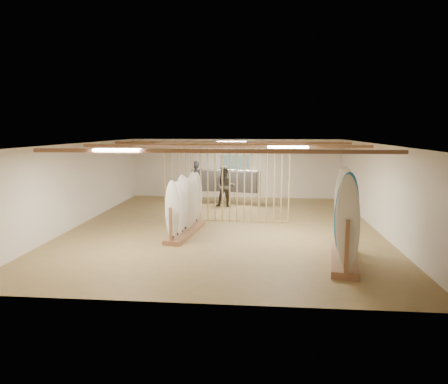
# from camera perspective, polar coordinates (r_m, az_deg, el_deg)

# --- Properties ---
(floor) EXTENTS (12.00, 12.00, 0.00)m
(floor) POSITION_cam_1_polar(r_m,az_deg,el_deg) (13.52, -0.00, -5.03)
(floor) COLOR olive
(floor) RESTS_ON ground
(ceiling) EXTENTS (12.00, 12.00, 0.00)m
(ceiling) POSITION_cam_1_polar(r_m,az_deg,el_deg) (13.13, -0.00, 6.91)
(ceiling) COLOR gray
(ceiling) RESTS_ON ground
(wall_back) EXTENTS (12.00, 0.00, 12.00)m
(wall_back) POSITION_cam_1_polar(r_m,az_deg,el_deg) (19.19, 1.60, 3.37)
(wall_back) COLOR white
(wall_back) RESTS_ON ground
(wall_front) EXTENTS (12.00, 0.00, 12.00)m
(wall_front) POSITION_cam_1_polar(r_m,az_deg,el_deg) (7.40, -4.15, -5.69)
(wall_front) COLOR white
(wall_front) RESTS_ON ground
(wall_left) EXTENTS (0.00, 12.00, 12.00)m
(wall_left) POSITION_cam_1_polar(r_m,az_deg,el_deg) (14.57, -19.99, 1.05)
(wall_left) COLOR white
(wall_left) RESTS_ON ground
(wall_right) EXTENTS (0.00, 12.00, 12.00)m
(wall_right) POSITION_cam_1_polar(r_m,az_deg,el_deg) (13.75, 21.24, 0.53)
(wall_right) COLOR white
(wall_right) RESTS_ON ground
(ceiling_slats) EXTENTS (9.50, 6.12, 0.10)m
(ceiling_slats) POSITION_cam_1_polar(r_m,az_deg,el_deg) (13.13, -0.00, 6.57)
(ceiling_slats) COLOR #926042
(ceiling_slats) RESTS_ON ground
(light_panels) EXTENTS (1.20, 0.35, 0.06)m
(light_panels) POSITION_cam_1_polar(r_m,az_deg,el_deg) (13.13, -0.00, 6.65)
(light_panels) COLOR white
(light_panels) RESTS_ON ground
(bamboo_partition) EXTENTS (4.45, 0.05, 2.78)m
(bamboo_partition) POSITION_cam_1_polar(r_m,az_deg,el_deg) (14.04, 0.29, 1.31)
(bamboo_partition) COLOR tan
(bamboo_partition) RESTS_ON ground
(poster) EXTENTS (1.40, 0.03, 0.90)m
(poster) POSITION_cam_1_polar(r_m,az_deg,el_deg) (19.16, 1.59, 3.96)
(poster) COLOR teal
(poster) RESTS_ON ground
(rack_left) EXTENTS (0.87, 2.69, 1.85)m
(rack_left) POSITION_cam_1_polar(r_m,az_deg,el_deg) (12.51, -5.56, -3.24)
(rack_left) COLOR #926042
(rack_left) RESTS_ON floor
(rack_right) EXTENTS (1.02, 2.42, 2.24)m
(rack_right) POSITION_cam_1_polar(r_m,az_deg,el_deg) (10.20, 16.96, -5.67)
(rack_right) COLOR #926042
(rack_right) RESTS_ON floor
(clothing_rack_a) EXTENTS (1.47, 0.43, 1.57)m
(clothing_rack_a) POSITION_cam_1_polar(r_m,az_deg,el_deg) (17.55, -0.90, 1.61)
(clothing_rack_a) COLOR silver
(clothing_rack_a) RESTS_ON floor
(clothing_rack_b) EXTENTS (1.41, 0.72, 1.56)m
(clothing_rack_b) POSITION_cam_1_polar(r_m,az_deg,el_deg) (17.25, 2.70, 1.45)
(clothing_rack_b) COLOR silver
(clothing_rack_b) RESTS_ON floor
(shopper_a) EXTENTS (0.92, 0.80, 2.12)m
(shopper_a) POSITION_cam_1_polar(r_m,az_deg,el_deg) (18.03, -3.97, 1.90)
(shopper_a) COLOR #27252C
(shopper_a) RESTS_ON floor
(shopper_b) EXTENTS (1.02, 0.83, 2.00)m
(shopper_b) POSITION_cam_1_polar(r_m,az_deg,el_deg) (16.77, 0.17, 1.18)
(shopper_b) COLOR #312D26
(shopper_b) RESTS_ON floor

